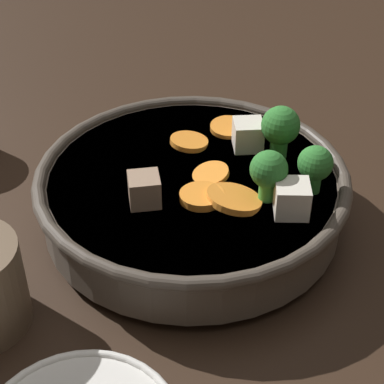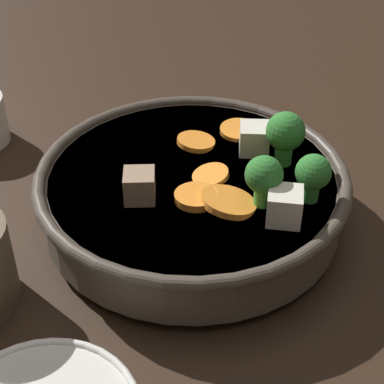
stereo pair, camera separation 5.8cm
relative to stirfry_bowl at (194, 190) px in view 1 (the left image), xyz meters
name	(u,v)px [view 1 (the left image)]	position (x,y,z in m)	size (l,w,h in m)	color
ground_plane	(192,224)	(0.00, 0.00, -0.04)	(3.00, 3.00, 0.00)	black
stirfry_bowl	(194,190)	(0.00, 0.00, 0.00)	(0.28, 0.28, 0.11)	#51473D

